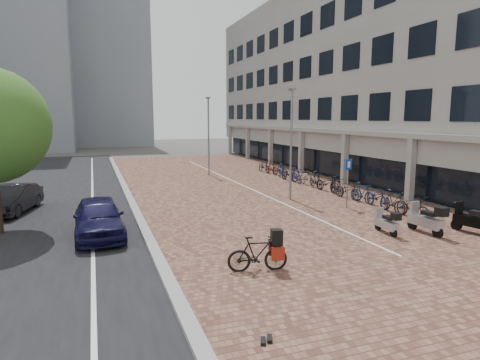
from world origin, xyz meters
name	(u,v)px	position (x,y,z in m)	size (l,w,h in m)	color
ground	(295,238)	(0.00, 0.00, 0.00)	(140.00, 140.00, 0.00)	#474442
plaza_brick	(238,185)	(2.00, 12.00, 0.01)	(14.50, 42.00, 0.04)	brown
street_asphalt	(55,196)	(-9.00, 12.00, 0.01)	(8.00, 50.00, 0.03)	black
curb	(126,190)	(-5.10, 12.00, 0.07)	(0.35, 42.00, 0.14)	gray
lane_line	(92,193)	(-7.00, 12.00, 0.02)	(0.12, 44.00, 0.00)	white
parking_line	(241,184)	(2.20, 12.00, 0.04)	(0.10, 30.00, 0.00)	white
office_building	(349,67)	(12.97, 16.00, 8.44)	(8.40, 40.00, 15.00)	#989893
bg_towers	(27,44)	(-14.34, 48.94, 13.96)	(33.00, 23.00, 32.00)	gray
car_navy	(99,217)	(-6.76, 2.70, 0.73)	(1.72, 4.28, 1.46)	#0F0E33
car_dark	(13,199)	(-10.45, 8.05, 0.66)	(1.39, 3.98, 1.31)	black
hero_bike	(258,253)	(-2.55, -2.56, 0.55)	(1.81, 0.83, 1.23)	black
shoes	(267,341)	(-3.81, -6.13, 0.04)	(0.35, 0.29, 0.09)	black
scooter_front	(386,222)	(3.50, -0.67, 0.47)	(0.43, 1.38, 0.95)	#9E9FA3
scooter_mid	(474,219)	(6.61, -1.80, 0.60)	(0.54, 1.73, 1.19)	black
scooter_back	(426,219)	(4.92, -1.15, 0.59)	(0.53, 1.71, 1.18)	#ABABB0
parking_sign	(348,176)	(4.67, 3.61, 1.61)	(0.48, 0.22, 2.41)	slate
lamp_near	(291,146)	(3.02, 6.44, 2.91)	(0.12, 0.12, 5.82)	slate
lamp_far	(209,137)	(1.50, 17.24, 2.92)	(0.12, 0.12, 5.85)	gray
bike_row	(316,180)	(6.15, 9.05, 0.52)	(1.31, 18.11, 1.05)	black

